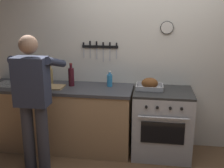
{
  "coord_description": "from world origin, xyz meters",
  "views": [
    {
      "loc": [
        0.07,
        -2.52,
        1.94
      ],
      "look_at": [
        -0.44,
        0.85,
        1.0
      ],
      "focal_mm": 44.52,
      "sensor_mm": 36.0,
      "label": 1
    }
  ],
  "objects_px": {
    "bottle_vinegar": "(51,76)",
    "roasting_pan": "(150,85)",
    "stove": "(162,123)",
    "cutting_board": "(51,87)",
    "bottle_wine_red": "(71,76)",
    "bottle_dish_soap": "(110,80)",
    "person_cook": "(33,97)"
  },
  "relations": [
    {
      "from": "person_cook",
      "to": "roasting_pan",
      "type": "xyz_separation_m",
      "value": [
        1.31,
        0.67,
        0.02
      ]
    },
    {
      "from": "cutting_board",
      "to": "bottle_dish_soap",
      "type": "distance_m",
      "value": 0.8
    },
    {
      "from": "bottle_dish_soap",
      "to": "bottle_wine_red",
      "type": "height_order",
      "value": "bottle_wine_red"
    },
    {
      "from": "roasting_pan",
      "to": "bottle_vinegar",
      "type": "relative_size",
      "value": 1.29
    },
    {
      "from": "bottle_wine_red",
      "to": "bottle_vinegar",
      "type": "xyz_separation_m",
      "value": [
        -0.32,
        0.06,
        -0.02
      ]
    },
    {
      "from": "bottle_dish_soap",
      "to": "cutting_board",
      "type": "bearing_deg",
      "value": -166.97
    },
    {
      "from": "stove",
      "to": "bottle_wine_red",
      "type": "bearing_deg",
      "value": 177.43
    },
    {
      "from": "cutting_board",
      "to": "bottle_vinegar",
      "type": "bearing_deg",
      "value": 107.74
    },
    {
      "from": "bottle_dish_soap",
      "to": "stove",
      "type": "bearing_deg",
      "value": -8.77
    },
    {
      "from": "bottle_vinegar",
      "to": "roasting_pan",
      "type": "bearing_deg",
      "value": -3.66
    },
    {
      "from": "stove",
      "to": "cutting_board",
      "type": "bearing_deg",
      "value": -177.38
    },
    {
      "from": "person_cook",
      "to": "cutting_board",
      "type": "distance_m",
      "value": 0.58
    },
    {
      "from": "roasting_pan",
      "to": "bottle_dish_soap",
      "type": "height_order",
      "value": "bottle_dish_soap"
    },
    {
      "from": "bottle_dish_soap",
      "to": "bottle_vinegar",
      "type": "xyz_separation_m",
      "value": [
        -0.84,
        0.01,
        0.03
      ]
    },
    {
      "from": "roasting_pan",
      "to": "bottle_vinegar",
      "type": "bearing_deg",
      "value": 176.34
    },
    {
      "from": "roasting_pan",
      "to": "cutting_board",
      "type": "bearing_deg",
      "value": -175.72
    },
    {
      "from": "bottle_dish_soap",
      "to": "person_cook",
      "type": "bearing_deg",
      "value": -135.55
    },
    {
      "from": "person_cook",
      "to": "bottle_wine_red",
      "type": "height_order",
      "value": "person_cook"
    },
    {
      "from": "roasting_pan",
      "to": "bottle_dish_soap",
      "type": "xyz_separation_m",
      "value": [
        -0.54,
        0.08,
        0.02
      ]
    },
    {
      "from": "stove",
      "to": "person_cook",
      "type": "bearing_deg",
      "value": -156.71
    },
    {
      "from": "person_cook",
      "to": "cutting_board",
      "type": "height_order",
      "value": "person_cook"
    },
    {
      "from": "stove",
      "to": "cutting_board",
      "type": "relative_size",
      "value": 2.5
    },
    {
      "from": "stove",
      "to": "bottle_vinegar",
      "type": "bearing_deg",
      "value": 175.65
    },
    {
      "from": "stove",
      "to": "roasting_pan",
      "type": "xyz_separation_m",
      "value": [
        -0.18,
        0.03,
        0.52
      ]
    },
    {
      "from": "bottle_wine_red",
      "to": "person_cook",
      "type": "bearing_deg",
      "value": -109.37
    },
    {
      "from": "bottle_wine_red",
      "to": "bottle_vinegar",
      "type": "bearing_deg",
      "value": 168.73
    },
    {
      "from": "stove",
      "to": "bottle_dish_soap",
      "type": "xyz_separation_m",
      "value": [
        -0.72,
        0.11,
        0.54
      ]
    },
    {
      "from": "person_cook",
      "to": "bottle_vinegar",
      "type": "relative_size",
      "value": 6.06
    },
    {
      "from": "person_cook",
      "to": "bottle_wine_red",
      "type": "bearing_deg",
      "value": -7.46
    },
    {
      "from": "cutting_board",
      "to": "bottle_wine_red",
      "type": "distance_m",
      "value": 0.31
    },
    {
      "from": "roasting_pan",
      "to": "bottle_dish_soap",
      "type": "relative_size",
      "value": 1.65
    },
    {
      "from": "stove",
      "to": "bottle_vinegar",
      "type": "height_order",
      "value": "bottle_vinegar"
    }
  ]
}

